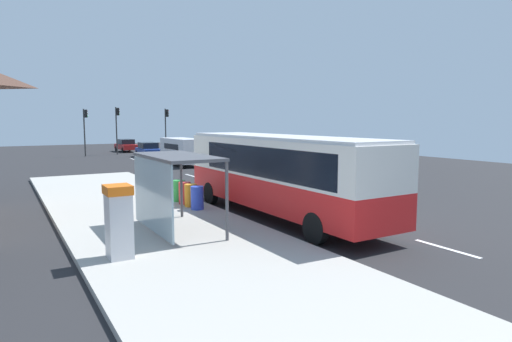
# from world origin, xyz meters

# --- Properties ---
(ground_plane) EXTENTS (56.00, 92.00, 0.04)m
(ground_plane) POSITION_xyz_m (0.00, 14.00, -0.02)
(ground_plane) COLOR #262628
(sidewalk_platform) EXTENTS (6.20, 30.00, 0.18)m
(sidewalk_platform) POSITION_xyz_m (-6.40, 2.00, 0.09)
(sidewalk_platform) COLOR #ADAAA3
(sidewalk_platform) RESTS_ON ground
(lane_stripe_seg_0) EXTENTS (0.16, 2.20, 0.01)m
(lane_stripe_seg_0) POSITION_xyz_m (0.25, -6.00, 0.01)
(lane_stripe_seg_0) COLOR silver
(lane_stripe_seg_0) RESTS_ON ground
(lane_stripe_seg_1) EXTENTS (0.16, 2.20, 0.01)m
(lane_stripe_seg_1) POSITION_xyz_m (0.25, -1.00, 0.01)
(lane_stripe_seg_1) COLOR silver
(lane_stripe_seg_1) RESTS_ON ground
(lane_stripe_seg_2) EXTENTS (0.16, 2.20, 0.01)m
(lane_stripe_seg_2) POSITION_xyz_m (0.25, 4.00, 0.01)
(lane_stripe_seg_2) COLOR silver
(lane_stripe_seg_2) RESTS_ON ground
(lane_stripe_seg_3) EXTENTS (0.16, 2.20, 0.01)m
(lane_stripe_seg_3) POSITION_xyz_m (0.25, 9.00, 0.01)
(lane_stripe_seg_3) COLOR silver
(lane_stripe_seg_3) RESTS_ON ground
(lane_stripe_seg_4) EXTENTS (0.16, 2.20, 0.01)m
(lane_stripe_seg_4) POSITION_xyz_m (0.25, 14.00, 0.01)
(lane_stripe_seg_4) COLOR silver
(lane_stripe_seg_4) RESTS_ON ground
(lane_stripe_seg_5) EXTENTS (0.16, 2.20, 0.01)m
(lane_stripe_seg_5) POSITION_xyz_m (0.25, 19.00, 0.01)
(lane_stripe_seg_5) COLOR silver
(lane_stripe_seg_5) RESTS_ON ground
(lane_stripe_seg_6) EXTENTS (0.16, 2.20, 0.01)m
(lane_stripe_seg_6) POSITION_xyz_m (0.25, 24.00, 0.01)
(lane_stripe_seg_6) COLOR silver
(lane_stripe_seg_6) RESTS_ON ground
(lane_stripe_seg_7) EXTENTS (0.16, 2.20, 0.01)m
(lane_stripe_seg_7) POSITION_xyz_m (0.25, 29.00, 0.01)
(lane_stripe_seg_7) COLOR silver
(lane_stripe_seg_7) RESTS_ON ground
(bus) EXTENTS (2.61, 11.03, 3.21)m
(bus) POSITION_xyz_m (-1.71, 0.10, 1.84)
(bus) COLOR red
(bus) RESTS_ON ground
(white_van) EXTENTS (2.16, 5.26, 2.30)m
(white_van) POSITION_xyz_m (2.20, 20.75, 1.34)
(white_van) COLOR silver
(white_van) RESTS_ON ground
(sedan_near) EXTENTS (1.95, 4.45, 1.52)m
(sedan_near) POSITION_xyz_m (2.30, 40.00, 0.79)
(sedan_near) COLOR #A51919
(sedan_near) RESTS_ON ground
(sedan_far) EXTENTS (1.98, 4.47, 1.52)m
(sedan_far) POSITION_xyz_m (2.30, 30.77, 0.79)
(sedan_far) COLOR navy
(sedan_far) RESTS_ON ground
(ticket_machine) EXTENTS (0.66, 0.76, 1.94)m
(ticket_machine) POSITION_xyz_m (-8.46, -2.50, 1.17)
(ticket_machine) COLOR silver
(ticket_machine) RESTS_ON sidewalk_platform
(recycling_bin_blue) EXTENTS (0.52, 0.52, 0.95)m
(recycling_bin_blue) POSITION_xyz_m (-4.20, 2.37, 0.66)
(recycling_bin_blue) COLOR blue
(recycling_bin_blue) RESTS_ON sidewalk_platform
(recycling_bin_orange) EXTENTS (0.52, 0.52, 0.95)m
(recycling_bin_orange) POSITION_xyz_m (-4.20, 3.07, 0.66)
(recycling_bin_orange) COLOR orange
(recycling_bin_orange) RESTS_ON sidewalk_platform
(recycling_bin_red) EXTENTS (0.52, 0.52, 0.95)m
(recycling_bin_red) POSITION_xyz_m (-4.20, 3.77, 0.66)
(recycling_bin_red) COLOR red
(recycling_bin_red) RESTS_ON sidewalk_platform
(recycling_bin_green) EXTENTS (0.52, 0.52, 0.95)m
(recycling_bin_green) POSITION_xyz_m (-4.20, 4.47, 0.66)
(recycling_bin_green) COLOR green
(recycling_bin_green) RESTS_ON sidewalk_platform
(traffic_light_near_side) EXTENTS (0.49, 0.28, 5.11)m
(traffic_light_near_side) POSITION_xyz_m (5.50, 34.33, 3.39)
(traffic_light_near_side) COLOR #2D2D2D
(traffic_light_near_side) RESTS_ON ground
(traffic_light_far_side) EXTENTS (0.49, 0.28, 5.01)m
(traffic_light_far_side) POSITION_xyz_m (-3.10, 35.13, 3.33)
(traffic_light_far_side) COLOR #2D2D2D
(traffic_light_far_side) RESTS_ON ground
(traffic_light_median) EXTENTS (0.49, 0.28, 5.26)m
(traffic_light_median) POSITION_xyz_m (0.40, 35.93, 3.48)
(traffic_light_median) COLOR #2D2D2D
(traffic_light_median) RESTS_ON ground
(bus_shelter) EXTENTS (1.80, 4.00, 2.50)m
(bus_shelter) POSITION_xyz_m (-6.41, -0.55, 2.10)
(bus_shelter) COLOR #4C4C51
(bus_shelter) RESTS_ON sidewalk_platform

